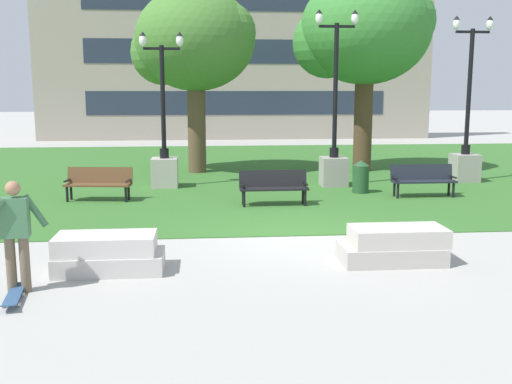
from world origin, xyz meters
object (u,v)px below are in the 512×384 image
object	(u,v)px
park_bench_far_right	(99,182)
lamp_post_left	(466,149)
park_bench_near_left	(423,178)
park_bench_near_right	(274,185)
concrete_block_left	(394,246)
concrete_block_center	(108,254)
skateboard	(13,296)
lamp_post_center	(334,152)
lamp_post_right	(164,156)
trash_bin	(361,176)
person_skateboarder	(16,230)

from	to	relation	value
park_bench_far_right	lamp_post_left	distance (m)	11.73
park_bench_near_left	park_bench_near_right	world-z (taller)	same
concrete_block_left	lamp_post_left	distance (m)	10.37
concrete_block_center	skateboard	distance (m)	1.80
skateboard	lamp_post_center	world-z (taller)	lamp_post_center
concrete_block_center	skateboard	xyz separation A→B (m)	(-1.15, -1.37, -0.22)
concrete_block_center	concrete_block_left	bearing A→B (deg)	1.04
concrete_block_left	lamp_post_left	bearing A→B (deg)	59.40
skateboard	park_bench_far_right	world-z (taller)	park_bench_far_right
lamp_post_center	lamp_post_right	world-z (taller)	lamp_post_center
concrete_block_center	concrete_block_left	size ratio (longest dim) A/B	0.98
concrete_block_center	lamp_post_right	world-z (taller)	lamp_post_right
concrete_block_center	park_bench_far_right	distance (m)	6.69
lamp_post_center	lamp_post_right	size ratio (longest dim) A/B	1.14
concrete_block_center	park_bench_near_right	xyz separation A→B (m)	(3.46, 5.52, 0.23)
lamp_post_center	concrete_block_center	bearing A→B (deg)	-124.04
park_bench_near_right	trash_bin	distance (m)	3.20
concrete_block_left	person_skateboarder	xyz separation A→B (m)	(-6.16, -1.03, 0.66)
lamp_post_right	park_bench_far_right	bearing A→B (deg)	-127.74
park_bench_far_right	lamp_post_right	distance (m)	2.75
park_bench_far_right	trash_bin	size ratio (longest dim) A/B	1.93
park_bench_far_right	lamp_post_center	world-z (taller)	lamp_post_center
concrete_block_left	park_bench_far_right	xyz separation A→B (m)	(-6.21, 6.48, 0.23)
park_bench_far_right	concrete_block_center	bearing A→B (deg)	-79.38
park_bench_near_left	park_bench_far_right	xyz separation A→B (m)	(-9.07, 0.19, 0.00)
concrete_block_left	lamp_post_right	xyz separation A→B (m)	(-4.55, 8.62, 0.68)
person_skateboarder	skateboard	xyz separation A→B (m)	(0.04, -0.44, -0.88)
person_skateboarder	lamp_post_left	distance (m)	15.13
park_bench_far_right	skateboard	bearing A→B (deg)	-89.41
park_bench_near_left	park_bench_far_right	size ratio (longest dim) A/B	0.97
concrete_block_left	park_bench_near_right	distance (m)	5.64
park_bench_near_right	park_bench_far_right	xyz separation A→B (m)	(-4.69, 1.05, 0.00)
lamp_post_left	trash_bin	distance (m)	4.46
concrete_block_center	skateboard	size ratio (longest dim) A/B	1.73
concrete_block_left	trash_bin	distance (m)	7.14
skateboard	park_bench_near_left	bearing A→B (deg)	40.78
skateboard	lamp_post_left	bearing A→B (deg)	42.31
park_bench_near_left	park_bench_near_right	bearing A→B (deg)	-168.91
park_bench_far_right	trash_bin	bearing A→B (deg)	4.23
concrete_block_left	skateboard	xyz separation A→B (m)	(-6.12, -1.46, -0.22)
lamp_post_left	trash_bin	bearing A→B (deg)	-154.98
park_bench_near_right	person_skateboarder	bearing A→B (deg)	-125.77
concrete_block_left	concrete_block_center	bearing A→B (deg)	-178.96
person_skateboarder	park_bench_far_right	size ratio (longest dim) A/B	0.92
person_skateboarder	lamp_post_left	xyz separation A→B (m)	(11.42, 9.93, 0.12)
park_bench_near_right	park_bench_far_right	world-z (taller)	same
lamp_post_left	park_bench_near_right	bearing A→B (deg)	-152.86
park_bench_near_right	park_bench_far_right	bearing A→B (deg)	167.38
park_bench_far_right	concrete_block_left	bearing A→B (deg)	-46.23
lamp_post_right	park_bench_near_left	bearing A→B (deg)	-17.54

